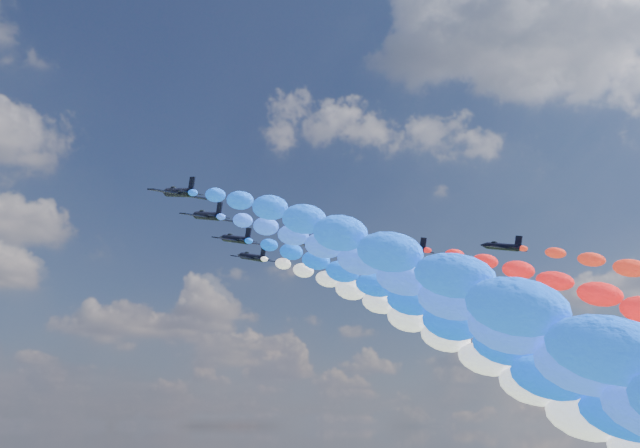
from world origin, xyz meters
TOP-DOWN VIEW (x-y plane):
  - jet_0 at (-31.67, -6.34)m, footprint 9.36×12.71m
  - trail_0 at (-31.67, -58.96)m, footprint 6.03×101.18m
  - jet_1 at (-22.49, 3.26)m, footprint 9.16×12.58m
  - trail_1 at (-22.49, -49.36)m, footprint 6.03×101.18m
  - jet_2 at (-11.01, 15.34)m, footprint 9.83×13.05m
  - trail_2 at (-11.01, -37.28)m, footprint 6.03×101.18m
  - jet_3 at (0.67, 10.24)m, footprint 9.97×13.15m
  - trail_3 at (0.67, -42.38)m, footprint 6.03×101.18m
  - jet_4 at (-1.01, 27.41)m, footprint 9.49×12.81m
  - trail_4 at (-1.01, -25.21)m, footprint 6.03×101.18m
  - jet_5 at (11.25, 14.99)m, footprint 9.67×12.94m
  - trail_5 at (11.25, -37.63)m, footprint 6.03×101.18m
  - jet_6 at (20.44, 3.69)m, footprint 9.82×13.04m
  - jet_7 at (34.26, -7.23)m, footprint 9.86×13.07m

SIDE VIEW (x-z plane):
  - trail_0 at x=-31.67m, z-range 51.83..100.70m
  - trail_1 at x=-22.49m, z-range 51.83..100.70m
  - trail_2 at x=-11.01m, z-range 51.83..100.70m
  - trail_3 at x=0.67m, z-range 51.83..100.70m
  - trail_4 at x=-1.01m, z-range 51.83..100.70m
  - trail_5 at x=11.25m, z-range 51.83..100.70m
  - jet_0 at x=-31.67m, z-range 96.15..101.83m
  - jet_1 at x=-22.49m, z-range 96.15..101.83m
  - jet_2 at x=-11.01m, z-range 96.15..101.83m
  - jet_3 at x=0.67m, z-range 96.15..101.83m
  - jet_4 at x=-1.01m, z-range 96.15..101.83m
  - jet_5 at x=11.25m, z-range 96.15..101.83m
  - jet_6 at x=20.44m, z-range 96.15..101.83m
  - jet_7 at x=34.26m, z-range 96.15..101.83m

